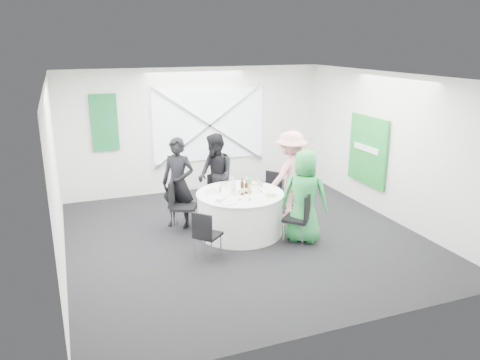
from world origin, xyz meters
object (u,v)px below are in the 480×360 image
object	(u,v)px
green_water_bottle	(249,185)
chair_front_left	(205,232)
banquet_table	(240,213)
chair_back_right	(271,190)
person_woman_pink	(290,175)
chair_front_right	(302,215)
person_woman_green	(305,196)
person_man_back	(216,176)
chair_back	(218,192)
chair_back_left	(179,202)
person_man_back_left	(178,183)
clear_water_bottle	(233,188)

from	to	relation	value
green_water_bottle	chair_front_left	bearing A→B (deg)	-141.38
banquet_table	chair_back_right	world-z (taller)	chair_back_right
banquet_table	green_water_bottle	world-z (taller)	green_water_bottle
person_woman_pink	chair_front_right	bearing A→B (deg)	52.98
person_woman_green	chair_front_left	bearing A→B (deg)	41.99
person_woman_green	green_water_bottle	bearing A→B (deg)	-8.64
banquet_table	person_man_back	world-z (taller)	person_man_back
person_man_back	person_woman_pink	distance (m)	1.46
chair_back_right	person_woman_pink	world-z (taller)	person_woman_pink
green_water_bottle	person_woman_green	bearing A→B (deg)	-46.78
person_woman_pink	person_woman_green	size ratio (longest dim) A/B	1.06
chair_front_right	person_woman_green	world-z (taller)	person_woman_green
chair_back	person_man_back	size ratio (longest dim) A/B	0.50
person_woman_green	chair_back_right	bearing A→B (deg)	-53.38
chair_back_left	chair_front_right	world-z (taller)	chair_back_left
person_man_back_left	person_woman_pink	distance (m)	2.17
chair_back_left	chair_front_left	xyz separation A→B (m)	(0.10, -1.31, -0.09)
chair_front_right	person_man_back_left	size ratio (longest dim) A/B	0.54
chair_front_left	green_water_bottle	world-z (taller)	green_water_bottle
banquet_table	person_woman_pink	xyz separation A→B (m)	(1.20, 0.42, 0.48)
chair_front_left	chair_front_right	bearing A→B (deg)	-132.33
chair_front_right	person_man_back	xyz separation A→B (m)	(-0.93, 1.82, 0.29)
chair_back_left	banquet_table	bearing A→B (deg)	-90.00
clear_water_bottle	person_man_back	bearing A→B (deg)	89.34
chair_back	chair_front_right	distance (m)	2.03
chair_back_right	person_woman_pink	xyz separation A→B (m)	(0.26, -0.30, 0.37)
person_man_back	person_woman_green	world-z (taller)	person_man_back
person_woman_green	green_water_bottle	xyz separation A→B (m)	(-0.71, 0.75, 0.06)
banquet_table	person_woman_green	world-z (taller)	person_woman_green
chair_back_left	chair_front_left	world-z (taller)	chair_back_left
chair_back_left	chair_front_left	distance (m)	1.31
banquet_table	chair_front_right	distance (m)	1.16
chair_back_right	chair_front_left	xyz separation A→B (m)	(-1.84, -1.55, -0.02)
chair_back	person_man_back	world-z (taller)	person_man_back
chair_front_right	person_man_back_left	bearing A→B (deg)	-85.47
chair_front_left	person_man_back_left	size ratio (longest dim) A/B	0.48
chair_front_right	person_woman_pink	size ratio (longest dim) A/B	0.53
chair_back	person_man_back_left	size ratio (longest dim) A/B	0.49
chair_back	clear_water_bottle	distance (m)	1.12
person_man_back	clear_water_bottle	size ratio (longest dim) A/B	5.76
banquet_table	person_man_back_left	distance (m)	1.27
person_woman_green	clear_water_bottle	xyz separation A→B (m)	(-1.05, 0.67, 0.06)
chair_back	chair_front_left	xyz separation A→B (m)	(-0.82, -1.84, -0.01)
banquet_table	person_woman_pink	distance (m)	1.36
chair_front_right	person_man_back	size ratio (longest dim) A/B	0.55
person_man_back_left	person_woman_green	xyz separation A→B (m)	(1.85, -1.41, -0.03)
chair_front_left	chair_back	bearing A→B (deg)	-66.71
person_woman_green	clear_water_bottle	bearing A→B (deg)	5.40
chair_back_right	person_man_back_left	xyz separation A→B (m)	(-1.89, -0.02, 0.35)
chair_front_right	person_man_back	distance (m)	2.07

